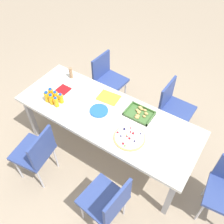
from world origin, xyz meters
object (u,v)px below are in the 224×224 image
object	(u,v)px
juice_bottle_3	(51,93)
cardboard_tube	(71,73)
snack_tray	(140,113)
paper_folder	(109,98)
juice_bottle_0	(47,97)
chair_near_right	(108,201)
juice_bottle_4	(56,96)
fruit_pizza	(129,137)
napkin_stack	(63,90)
chair_near_left	(36,152)
chair_far_left	(107,77)
chair_far_right	(173,106)
plate_stack	(99,111)
juice_bottle_2	(56,102)
party_table	(106,118)
juice_bottle_1	(51,99)
juice_bottle_5	(61,98)

from	to	relation	value
juice_bottle_3	cardboard_tube	distance (m)	0.43
snack_tray	paper_folder	size ratio (longest dim) A/B	1.20
juice_bottle_0	chair_near_right	bearing A→B (deg)	-23.57
juice_bottle_4	fruit_pizza	xyz separation A→B (m)	(1.03, -0.01, -0.05)
cardboard_tube	napkin_stack	bearing A→B (deg)	-73.51
chair_near_left	chair_far_left	bearing A→B (deg)	-5.74
fruit_pizza	cardboard_tube	distance (m)	1.23
chair_far_right	cardboard_tube	xyz separation A→B (m)	(-1.28, -0.51, 0.32)
plate_stack	fruit_pizza	bearing A→B (deg)	-15.60
paper_folder	cardboard_tube	bearing A→B (deg)	175.65
chair_far_right	juice_bottle_0	world-z (taller)	juice_bottle_0
juice_bottle_2	snack_tray	bearing A→B (deg)	25.72
chair_near_left	juice_bottle_3	distance (m)	0.71
chair_far_right	snack_tray	world-z (taller)	chair_far_right
chair_near_left	juice_bottle_3	bearing A→B (deg)	14.51
chair_far_left	chair_near_left	world-z (taller)	same
chair_far_right	juice_bottle_2	xyz separation A→B (m)	(-1.08, -1.01, 0.31)
juice_bottle_0	fruit_pizza	bearing A→B (deg)	3.21
party_table	chair_far_left	distance (m)	0.98
chair_near_left	juice_bottle_1	bearing A→B (deg)	10.32
juice_bottle_5	napkin_stack	world-z (taller)	juice_bottle_5
juice_bottle_2	paper_folder	xyz separation A→B (m)	(0.43, 0.45, -0.06)
juice_bottle_0	chair_near_left	bearing A→B (deg)	-64.34
juice_bottle_4	napkin_stack	xyz separation A→B (m)	(-0.05, 0.18, -0.06)
juice_bottle_5	fruit_pizza	distance (m)	0.95
juice_bottle_1	cardboard_tube	xyz separation A→B (m)	(-0.12, 0.50, 0.01)
chair_far_right	napkin_stack	world-z (taller)	chair_far_right
juice_bottle_5	plate_stack	size ratio (longest dim) A/B	0.62
fruit_pizza	paper_folder	world-z (taller)	fruit_pizza
juice_bottle_0	juice_bottle_2	xyz separation A→B (m)	(0.15, -0.00, -0.00)
party_table	snack_tray	bearing A→B (deg)	32.76
chair_far_left	juice_bottle_1	xyz separation A→B (m)	(-0.10, -1.01, 0.31)
plate_stack	paper_folder	xyz separation A→B (m)	(-0.03, 0.25, -0.01)
juice_bottle_3	fruit_pizza	world-z (taller)	juice_bottle_3
juice_bottle_4	fruit_pizza	size ratio (longest dim) A/B	0.40
fruit_pizza	juice_bottle_3	bearing A→B (deg)	179.51
cardboard_tube	fruit_pizza	bearing A→B (deg)	-20.58
chair_far_right	juice_bottle_4	bearing A→B (deg)	-49.90
juice_bottle_2	juice_bottle_3	bearing A→B (deg)	153.31
chair_near_left	juice_bottle_5	distance (m)	0.67
fruit_pizza	chair_far_right	bearing A→B (deg)	82.04
juice_bottle_4	paper_folder	world-z (taller)	juice_bottle_4
chair_near_right	juice_bottle_1	xyz separation A→B (m)	(-1.16, 0.54, 0.31)
chair_far_right	juice_bottle_1	distance (m)	1.57
chair_far_right	juice_bottle_1	size ratio (longest dim) A/B	5.69
party_table	juice_bottle_3	world-z (taller)	juice_bottle_3
juice_bottle_4	cardboard_tube	bearing A→B (deg)	105.92
juice_bottle_0	fruit_pizza	xyz separation A→B (m)	(1.10, 0.06, -0.06)
juice_bottle_0	juice_bottle_3	distance (m)	0.07
juice_bottle_1	juice_bottle_4	world-z (taller)	juice_bottle_1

